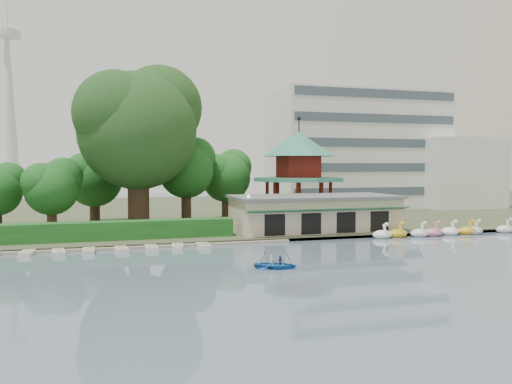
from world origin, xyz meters
name	(u,v)px	position (x,y,z in m)	size (l,w,h in m)	color
ground_plane	(304,283)	(0.00, 0.00, 0.00)	(220.00, 220.00, 0.00)	slate
shore	(187,211)	(0.00, 52.00, 0.20)	(220.00, 70.00, 0.40)	#424930
embankment	(239,242)	(0.00, 17.30, 0.15)	(220.00, 0.60, 0.30)	gray
dock	(112,248)	(-12.00, 17.20, 0.12)	(34.00, 1.60, 0.24)	gray
boathouse	(314,212)	(10.00, 21.97, 2.37)	(18.60, 9.39, 3.90)	beige
pavilion	(299,167)	(12.00, 32.00, 7.48)	(12.40, 12.40, 13.50)	beige
office_building	(373,154)	(32.67, 49.00, 9.73)	(38.00, 18.00, 20.00)	silver
broadcast_tower	(8,80)	(-42.00, 140.00, 33.98)	(8.00, 8.00, 96.00)	silver
hedge	(79,232)	(-15.00, 20.50, 1.30)	(30.00, 2.00, 1.80)	#1E591E
lamp_post	(249,208)	(1.50, 19.00, 3.34)	(0.36, 0.36, 4.28)	black
big_tree	(139,123)	(-8.82, 28.22, 12.51)	(14.63, 13.63, 19.04)	#3A281C
small_trees	(106,177)	(-12.52, 32.04, 6.26)	(40.13, 16.39, 10.86)	#3A281C
swan_boats	(442,232)	(22.86, 16.49, 0.40)	(17.93, 2.16, 1.92)	white
moored_rowboats	(74,252)	(-15.20, 15.73, 0.18)	(24.19, 2.71, 0.36)	beige
rowboat_with_passengers	(276,262)	(-0.28, 4.91, 0.46)	(5.35, 4.74, 2.01)	blue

